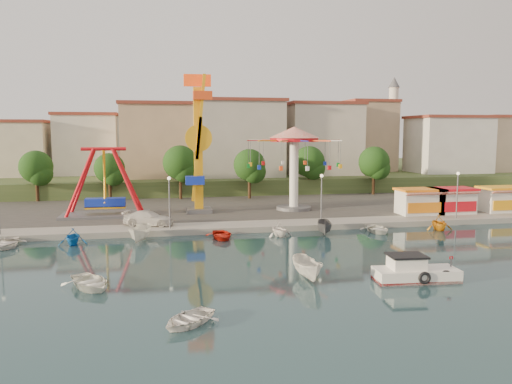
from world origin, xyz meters
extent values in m
plane|color=#152D39|center=(0.00, 0.00, 0.00)|extent=(200.00, 200.00, 0.00)
cube|color=#9E998E|center=(0.00, 62.00, 0.30)|extent=(200.00, 100.00, 0.60)
cube|color=#4C4944|center=(0.00, 30.00, 0.60)|extent=(90.00, 28.00, 0.01)
cube|color=#384C26|center=(0.00, 67.00, 1.50)|extent=(200.00, 60.00, 3.00)
cube|color=#59595E|center=(-15.20, 22.14, 0.75)|extent=(10.00, 5.00, 0.30)
cube|color=#1630C5|center=(-15.20, 22.14, 2.20)|extent=(4.50, 1.40, 1.00)
cylinder|color=red|center=(-15.20, 22.14, 8.40)|extent=(5.00, 0.40, 0.40)
cube|color=#59595E|center=(-4.32, 22.82, 0.85)|extent=(3.00, 3.00, 0.50)
cube|color=#F7A714|center=(-4.32, 22.82, 8.10)|extent=(1.00, 1.00, 15.00)
cube|color=#F1400D|center=(-4.32, 22.82, 16.40)|extent=(3.20, 0.50, 1.40)
cylinder|color=#F7A714|center=(-4.32, 22.02, 9.60)|extent=(3.20, 0.50, 3.20)
cube|color=#F7A714|center=(-4.06, 21.82, 12.09)|extent=(1.38, 0.35, 9.98)
cube|color=#F54515|center=(-3.80, 21.82, 14.57)|extent=(2.20, 1.20, 1.00)
cylinder|color=#59595E|center=(7.60, 22.79, 0.80)|extent=(4.40, 4.40, 0.40)
cylinder|color=white|center=(7.60, 22.79, 5.10)|extent=(1.10, 1.10, 9.00)
cylinder|color=red|center=(7.60, 22.79, 9.40)|extent=(6.00, 6.00, 0.50)
cone|color=red|center=(7.60, 22.79, 10.30)|extent=(6.40, 6.40, 1.40)
cube|color=white|center=(21.37, 16.50, 2.00)|extent=(5.00, 3.00, 2.80)
cube|color=orange|center=(21.37, 16.50, 3.55)|extent=(5.40, 3.40, 0.25)
cube|color=red|center=(21.37, 14.80, 3.20)|extent=(5.00, 0.77, 0.43)
cube|color=white|center=(25.53, 16.50, 2.00)|extent=(5.00, 3.00, 2.80)
cube|color=red|center=(25.53, 16.50, 3.55)|extent=(5.40, 3.40, 0.25)
cube|color=red|center=(25.53, 14.80, 3.20)|extent=(5.00, 0.77, 0.43)
cube|color=white|center=(32.38, 16.50, 2.00)|extent=(5.00, 3.00, 2.80)
cube|color=orange|center=(32.38, 16.50, 3.55)|extent=(5.40, 3.40, 0.25)
cube|color=red|center=(32.38, 14.80, 3.20)|extent=(5.00, 0.77, 0.43)
cylinder|color=#59595E|center=(-8.00, 13.00, 3.10)|extent=(0.14, 0.14, 5.00)
cylinder|color=#59595E|center=(8.00, 13.00, 3.10)|extent=(0.14, 0.14, 5.00)
cylinder|color=#59595E|center=(24.00, 13.00, 3.10)|extent=(0.14, 0.14, 5.00)
cylinder|color=#382314|center=(-26.00, 36.98, 2.40)|extent=(0.44, 0.44, 3.60)
sphere|color=black|center=(-26.00, 36.98, 5.49)|extent=(4.60, 4.60, 4.60)
cylinder|color=#382314|center=(-16.00, 36.24, 2.30)|extent=(0.44, 0.44, 3.40)
sphere|color=black|center=(-16.00, 36.24, 5.22)|extent=(4.35, 4.35, 4.35)
cylinder|color=#382314|center=(-6.00, 35.81, 2.56)|extent=(0.44, 0.44, 3.92)
sphere|color=black|center=(-6.00, 35.81, 5.94)|extent=(5.02, 5.02, 5.02)
cylinder|color=#382314|center=(4.00, 34.36, 2.43)|extent=(0.44, 0.44, 3.66)
sphere|color=black|center=(4.00, 34.36, 5.58)|extent=(4.68, 4.68, 4.68)
cylinder|color=#382314|center=(14.00, 37.35, 2.50)|extent=(0.44, 0.44, 3.80)
sphere|color=black|center=(14.00, 37.35, 5.77)|extent=(4.86, 4.86, 4.86)
cylinder|color=#382314|center=(24.00, 35.54, 2.49)|extent=(0.44, 0.44, 3.77)
sphere|color=black|center=(24.00, 35.54, 5.73)|extent=(4.83, 4.83, 4.83)
cube|color=silver|center=(-21.33, 51.38, 7.32)|extent=(12.33, 9.01, 8.63)
cube|color=tan|center=(-8.19, 51.96, 8.62)|extent=(11.95, 9.28, 11.23)
cube|color=beige|center=(5.60, 48.80, 7.60)|extent=(12.59, 10.50, 9.20)
cube|color=beige|center=(19.07, 52.20, 7.62)|extent=(10.75, 9.23, 9.24)
cube|color=tan|center=(32.37, 50.33, 8.61)|extent=(12.77, 10.96, 11.21)
cube|color=silver|center=(44.15, 48.77, 9.18)|extent=(8.23, 8.98, 12.36)
cube|color=beige|center=(56.03, 53.70, 7.38)|extent=(11.59, 10.93, 8.76)
cylinder|color=silver|center=(36.00, 54.00, 11.00)|extent=(1.80, 1.80, 16.00)
cylinder|color=#59595E|center=(36.00, 54.00, 16.00)|extent=(2.80, 2.80, 0.30)
cone|color=#59595E|center=(36.00, 54.00, 20.00)|extent=(2.20, 2.20, 2.00)
cube|color=white|center=(8.49, -6.45, 0.34)|extent=(5.90, 2.63, 1.03)
cube|color=red|center=(8.49, -6.45, 0.09)|extent=(5.90, 2.63, 0.18)
cube|color=white|center=(7.80, -6.34, 1.21)|extent=(2.43, 1.90, 1.03)
cube|color=black|center=(7.80, -6.34, 1.78)|extent=(2.67, 2.15, 0.14)
torus|color=black|center=(8.49, -7.60, 0.52)|extent=(0.89, 0.30, 0.87)
torus|color=black|center=(10.10, -7.54, 0.52)|extent=(0.89, 0.30, 0.87)
imported|color=white|center=(-13.54, -4.03, 0.43)|extent=(4.62, 5.08, 0.86)
imported|color=white|center=(-7.54, -11.62, 0.36)|extent=(4.17, 4.18, 0.71)
imported|color=silver|center=(1.17, -4.74, 0.79)|extent=(1.73, 4.14, 1.57)
imported|color=silver|center=(-10.16, 15.14, 1.35)|extent=(5.57, 3.51, 1.51)
imported|color=silver|center=(-22.57, 9.80, 0.43)|extent=(3.06, 4.20, 0.85)
imported|color=blue|center=(-16.86, 9.80, 0.78)|extent=(2.72, 3.10, 1.56)
imported|color=silver|center=(-10.80, 9.80, 0.82)|extent=(2.54, 4.50, 1.64)
imported|color=red|center=(-3.15, 9.80, 0.39)|extent=(3.01, 4.01, 0.79)
imported|color=white|center=(2.64, 9.80, 0.74)|extent=(3.15, 3.40, 1.48)
imported|color=#4F4F53|center=(7.33, 9.80, 0.75)|extent=(2.47, 4.11, 1.49)
imported|color=white|center=(13.02, 9.80, 0.40)|extent=(2.88, 3.96, 0.80)
imported|color=orange|center=(19.96, 9.80, 0.82)|extent=(3.01, 3.38, 1.63)
camera|label=1|loc=(-8.79, -37.48, 10.21)|focal=35.00mm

